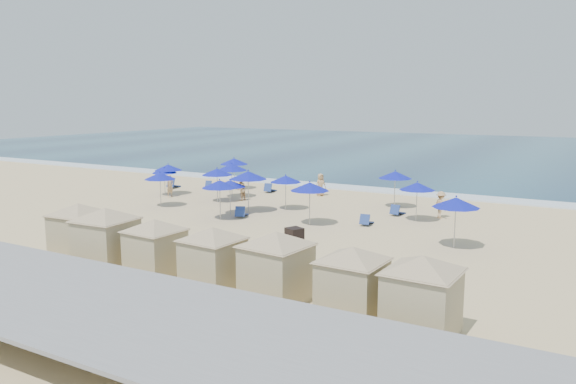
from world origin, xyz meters
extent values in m
plane|color=beige|center=(0.00, 0.00, 0.00)|extent=(160.00, 160.00, 0.00)
cube|color=#0E324F|center=(0.00, 55.00, 0.03)|extent=(160.00, 80.00, 0.06)
cube|color=white|center=(0.00, 15.50, 0.04)|extent=(160.00, 2.50, 0.08)
cube|color=gray|center=(0.00, -13.00, 0.55)|extent=(160.00, 2.20, 1.10)
cube|color=black|center=(4.24, -2.04, 0.36)|extent=(0.95, 0.95, 0.72)
cube|color=tan|center=(-2.71, -9.27, 0.99)|extent=(2.11, 2.11, 1.98)
cube|color=tan|center=(-2.71, -9.27, 1.98)|extent=(2.22, 2.22, 0.08)
pyramid|color=tan|center=(-2.71, -9.27, 2.47)|extent=(4.33, 4.33, 0.49)
cube|color=tan|center=(-0.47, -9.75, 1.03)|extent=(2.16, 2.16, 2.05)
cube|color=tan|center=(-0.47, -9.75, 2.05)|extent=(2.27, 2.27, 0.08)
pyramid|color=tan|center=(-0.47, -9.75, 2.57)|extent=(4.50, 4.50, 0.51)
cube|color=tan|center=(2.12, -9.61, 0.93)|extent=(1.97, 1.97, 1.87)
cube|color=tan|center=(2.12, -9.61, 1.87)|extent=(2.07, 2.07, 0.07)
pyramid|color=tan|center=(2.12, -9.61, 2.33)|extent=(4.08, 4.08, 0.47)
cube|color=tan|center=(5.04, -9.66, 0.94)|extent=(2.00, 2.00, 1.88)
cube|color=tan|center=(5.04, -9.66, 1.88)|extent=(2.10, 2.10, 0.08)
pyramid|color=tan|center=(5.04, -9.66, 2.35)|extent=(4.12, 4.12, 0.47)
cube|color=tan|center=(7.75, -9.59, 1.00)|extent=(2.18, 2.18, 1.99)
cube|color=tan|center=(7.75, -9.59, 1.99)|extent=(2.29, 2.29, 0.08)
pyramid|color=tan|center=(7.75, -9.59, 2.49)|extent=(4.35, 4.35, 0.50)
cube|color=tan|center=(10.67, -9.66, 0.94)|extent=(1.96, 1.96, 1.88)
cube|color=tan|center=(10.67, -9.66, 1.88)|extent=(2.06, 2.06, 0.08)
pyramid|color=tan|center=(10.67, -9.66, 2.35)|extent=(4.12, 4.12, 0.47)
cube|color=tan|center=(13.03, -9.96, 0.99)|extent=(2.04, 2.04, 1.97)
cube|color=tan|center=(13.03, -9.96, 1.97)|extent=(2.15, 2.15, 0.08)
pyramid|color=tan|center=(13.03, -9.96, 2.46)|extent=(4.32, 4.32, 0.49)
cylinder|color=#A5A8AD|center=(-11.03, 5.43, 0.86)|extent=(0.05, 0.05, 1.72)
cone|color=#0F18AA|center=(-11.03, 5.43, 1.87)|extent=(1.90, 1.90, 0.41)
sphere|color=#0F18AA|center=(-11.03, 5.43, 2.12)|extent=(0.07, 0.07, 0.07)
cylinder|color=#A5A8AD|center=(-11.04, 5.87, 0.94)|extent=(0.05, 0.05, 1.87)
cone|color=#0F18AA|center=(-11.04, 5.87, 2.05)|extent=(2.07, 2.07, 0.44)
sphere|color=#0F18AA|center=(-11.04, 5.87, 2.32)|extent=(0.08, 0.08, 0.08)
cylinder|color=#A5A8AD|center=(-8.29, 10.47, 1.02)|extent=(0.05, 0.05, 2.04)
cone|color=#0F18AA|center=(-8.29, 10.47, 2.23)|extent=(2.25, 2.25, 0.48)
sphere|color=#0F18AA|center=(-8.29, 10.47, 2.52)|extent=(0.09, 0.09, 0.09)
cylinder|color=#A5A8AD|center=(-8.17, 1.86, 0.94)|extent=(0.05, 0.05, 1.88)
cone|color=#0F18AA|center=(-8.17, 1.86, 2.06)|extent=(2.08, 2.08, 0.45)
sphere|color=#0F18AA|center=(-8.17, 1.86, 2.33)|extent=(0.08, 0.08, 0.08)
cylinder|color=#A5A8AD|center=(-6.13, 7.13, 1.02)|extent=(0.05, 0.05, 2.05)
cone|color=#0F18AA|center=(-6.13, 7.13, 2.23)|extent=(2.26, 2.26, 0.48)
sphere|color=#0F18AA|center=(-6.13, 7.13, 2.53)|extent=(0.09, 0.09, 0.09)
cylinder|color=#A5A8AD|center=(-5.94, 5.14, 0.97)|extent=(0.05, 0.05, 1.94)
cone|color=#0F18AA|center=(-5.94, 5.14, 2.12)|extent=(2.14, 2.14, 0.46)
sphere|color=#0F18AA|center=(-5.94, 5.14, 2.40)|extent=(0.08, 0.08, 0.08)
cylinder|color=#A5A8AD|center=(-2.23, 0.50, 0.97)|extent=(0.05, 0.05, 1.94)
cone|color=#0F18AA|center=(-2.23, 0.50, 2.12)|extent=(2.15, 2.15, 0.46)
sphere|color=#0F18AA|center=(-2.23, 0.50, 2.41)|extent=(0.08, 0.08, 0.08)
cylinder|color=#A5A8AD|center=(-0.41, 5.09, 0.92)|extent=(0.05, 0.05, 1.84)
cone|color=#0F18AA|center=(-0.41, 5.09, 2.01)|extent=(2.03, 2.03, 0.44)
sphere|color=#0F18AA|center=(-0.41, 5.09, 2.27)|extent=(0.08, 0.08, 0.08)
cylinder|color=#A5A8AD|center=(3.05, 1.83, 1.01)|extent=(0.05, 0.05, 2.02)
cone|color=#0F18AA|center=(3.05, 1.83, 2.20)|extent=(2.23, 2.23, 0.48)
sphere|color=#0F18AA|center=(3.05, 1.83, 2.49)|extent=(0.08, 0.08, 0.08)
cylinder|color=#A5A8AD|center=(5.46, 9.24, 1.00)|extent=(0.05, 0.05, 2.00)
cone|color=#0F18AA|center=(5.46, 9.24, 2.19)|extent=(2.21, 2.21, 0.47)
sphere|color=#0F18AA|center=(5.46, 9.24, 2.48)|extent=(0.08, 0.08, 0.08)
cylinder|color=#A5A8AD|center=(7.99, 5.84, 0.95)|extent=(0.05, 0.05, 1.89)
cone|color=#0F18AA|center=(7.99, 5.84, 2.07)|extent=(2.09, 2.09, 0.45)
sphere|color=#0F18AA|center=(7.99, 5.84, 2.34)|extent=(0.08, 0.08, 0.08)
cylinder|color=#A5A8AD|center=(11.41, 0.80, 1.01)|extent=(0.05, 0.05, 2.03)
cone|color=#0F18AA|center=(11.41, 0.80, 2.22)|extent=(2.24, 2.24, 0.48)
sphere|color=#0F18AA|center=(11.41, 0.80, 2.51)|extent=(0.09, 0.09, 0.09)
cylinder|color=#A5A8AD|center=(-2.06, 3.24, 1.08)|extent=(0.06, 0.06, 2.15)
cone|color=#0F18AA|center=(-2.06, 3.24, 2.35)|extent=(2.38, 2.38, 0.51)
sphere|color=#0F18AA|center=(-2.06, 3.24, 2.66)|extent=(0.09, 0.09, 0.09)
cylinder|color=#A5A8AD|center=(-2.59, 2.01, 0.89)|extent=(0.05, 0.05, 1.78)
cone|color=#0F18AA|center=(-2.59, 2.01, 1.94)|extent=(1.96, 1.96, 0.42)
sphere|color=#0F18AA|center=(-2.59, 2.01, 2.20)|extent=(0.07, 0.07, 0.07)
cube|color=navy|center=(-12.96, 8.60, 0.17)|extent=(0.89, 1.40, 0.36)
cube|color=navy|center=(-12.84, 8.07, 0.44)|extent=(0.68, 0.49, 0.63)
cube|color=navy|center=(-10.49, 10.17, 0.14)|extent=(0.84, 1.18, 0.30)
cube|color=navy|center=(-10.33, 9.75, 0.36)|extent=(0.58, 0.45, 0.52)
cube|color=navy|center=(-5.04, 10.70, 0.17)|extent=(0.79, 1.35, 0.35)
cube|color=navy|center=(-4.95, 10.17, 0.43)|extent=(0.64, 0.44, 0.62)
cube|color=navy|center=(-1.59, 1.82, 0.17)|extent=(1.03, 1.39, 0.35)
cube|color=navy|center=(-1.39, 1.33, 0.42)|extent=(0.68, 0.55, 0.61)
cube|color=navy|center=(5.85, 3.54, 0.16)|extent=(0.69, 1.24, 0.33)
cube|color=navy|center=(5.91, 3.04, 0.40)|extent=(0.59, 0.39, 0.57)
cube|color=navy|center=(6.46, 7.10, 0.16)|extent=(0.65, 1.25, 0.34)
cube|color=navy|center=(6.43, 6.58, 0.41)|extent=(0.59, 0.37, 0.59)
imported|color=tan|center=(-10.14, 5.00, 0.83)|extent=(0.46, 0.65, 1.65)
imported|color=tan|center=(-4.84, 6.41, 0.81)|extent=(0.66, 0.82, 1.62)
imported|color=tan|center=(8.99, 7.44, 0.81)|extent=(1.16, 1.17, 1.62)
imported|color=tan|center=(-0.87, 11.02, 0.83)|extent=(0.91, 0.97, 1.67)
camera|label=1|loc=(17.55, -25.76, 6.94)|focal=35.00mm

